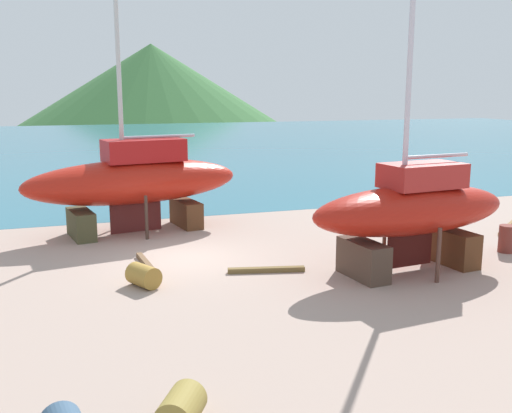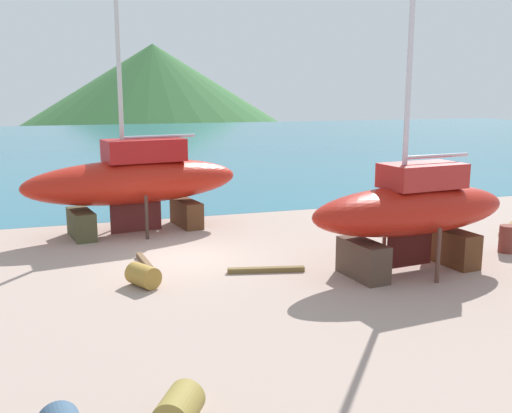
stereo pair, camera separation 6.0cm
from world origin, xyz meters
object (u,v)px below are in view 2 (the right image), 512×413
barrel_tipped_center (179,409)px  sailboat_large_starboard (136,180)px  barrel_tipped_right (143,276)px  sailboat_far_slipway (412,210)px  barrel_by_slipway (507,239)px

barrel_tipped_center → sailboat_large_starboard: bearing=86.2°
barrel_tipped_center → barrel_tipped_right: barrel_tipped_center is taller
sailboat_far_slipway → barrel_tipped_center: (-8.04, -6.14, -1.52)m
sailboat_large_starboard → barrel_by_slipway: sailboat_large_starboard is taller
sailboat_far_slipway → barrel_tipped_right: bearing=-13.6°
barrel_tipped_right → sailboat_far_slipway: bearing=-7.0°
sailboat_far_slipway → barrel_tipped_right: 7.93m
barrel_tipped_right → barrel_by_slipway: bearing=-0.8°
barrel_tipped_right → barrel_by_slipway: 11.88m
sailboat_large_starboard → barrel_tipped_center: bearing=76.0°
barrel_tipped_center → barrel_by_slipway: bearing=29.6°
sailboat_large_starboard → barrel_tipped_right: sailboat_large_starboard is taller
sailboat_far_slipway → barrel_by_slipway: 4.45m
sailboat_far_slipway → barrel_by_slipway: sailboat_far_slipway is taller
sailboat_large_starboard → barrel_tipped_right: 6.75m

